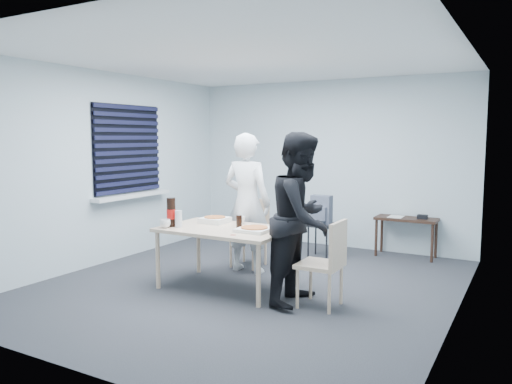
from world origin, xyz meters
The scene contains 19 objects.
room centered at (-2.20, 0.40, 1.44)m, with size 5.00×5.00×5.00m.
dining_table centered at (-0.19, -0.23, 0.64)m, with size 1.43×0.90×0.70m.
chair_far centered at (-0.44, 0.82, 0.51)m, with size 0.42×0.42×0.89m.
chair_right centered at (1.08, -0.29, 0.51)m, with size 0.42×0.42×0.89m.
person_white centered at (-0.32, 0.50, 0.89)m, with size 0.65×0.42×1.77m, color silver.
person_black centered at (0.77, -0.26, 0.89)m, with size 0.86×0.47×1.77m, color black.
side_table centered at (1.28, 2.28, 0.49)m, with size 0.86×0.38×0.57m.
stool centered at (0.23, 1.66, 0.38)m, with size 0.36×0.36×0.50m.
backpack centered at (0.23, 1.64, 0.69)m, with size 0.29×0.21×0.40m.
pizza_box_a centered at (-0.47, -0.01, 0.73)m, with size 0.30×0.30×0.07m.
pizza_box_b centered at (0.21, -0.25, 0.72)m, with size 0.35×0.35×0.05m.
mug_a centered at (-0.77, -0.57, 0.74)m, with size 0.12×0.12×0.10m, color white.
mug_b centered at (-0.16, 0.08, 0.74)m, with size 0.10×0.10×0.09m, color white.
cola_glass centered at (-0.04, -0.17, 0.77)m, with size 0.07×0.07×0.15m, color black.
soda_bottle centered at (-0.78, -0.45, 0.86)m, with size 0.10×0.10×0.33m.
plastic_cups centered at (-0.67, -0.45, 0.79)m, with size 0.08×0.08×0.19m, color silver.
rubber_band centered at (0.12, -0.54, 0.70)m, with size 0.06×0.06×0.00m, color red.
papers centered at (1.13, 2.28, 0.57)m, with size 0.20×0.27×0.00m, color white.
black_box centered at (1.50, 2.28, 0.60)m, with size 0.13×0.10×0.06m, color black.
Camera 1 is at (2.84, -4.92, 1.72)m, focal length 35.00 mm.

